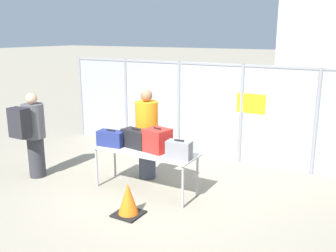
{
  "coord_description": "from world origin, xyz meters",
  "views": [
    {
      "loc": [
        3.23,
        -5.08,
        2.67
      ],
      "look_at": [
        -0.04,
        0.57,
        1.05
      ],
      "focal_mm": 40.0,
      "sensor_mm": 36.0,
      "label": 1
    }
  ],
  "objects_px": {
    "suitcase_black": "(136,139)",
    "security_worker_near": "(147,133)",
    "suitcase_red": "(157,140)",
    "utility_trailer": "(273,121)",
    "suitcase_grey": "(179,150)",
    "traffic_cone": "(128,200)",
    "suitcase_navy": "(111,138)",
    "inspection_table": "(145,154)",
    "traveler_hooded": "(32,132)"
  },
  "relations": [
    {
      "from": "security_worker_near",
      "to": "utility_trailer",
      "type": "bearing_deg",
      "value": -111.86
    },
    {
      "from": "suitcase_black",
      "to": "suitcase_grey",
      "type": "bearing_deg",
      "value": -9.71
    },
    {
      "from": "inspection_table",
      "to": "suitcase_navy",
      "type": "bearing_deg",
      "value": -173.81
    },
    {
      "from": "inspection_table",
      "to": "traveler_hooded",
      "type": "distance_m",
      "value": 2.25
    },
    {
      "from": "suitcase_black",
      "to": "security_worker_near",
      "type": "xyz_separation_m",
      "value": [
        -0.09,
        0.47,
        -0.03
      ]
    },
    {
      "from": "suitcase_black",
      "to": "suitcase_red",
      "type": "xyz_separation_m",
      "value": [
        0.45,
        -0.02,
        0.04
      ]
    },
    {
      "from": "suitcase_red",
      "to": "suitcase_grey",
      "type": "distance_m",
      "value": 0.51
    },
    {
      "from": "suitcase_grey",
      "to": "security_worker_near",
      "type": "bearing_deg",
      "value": 148.2
    },
    {
      "from": "suitcase_grey",
      "to": "security_worker_near",
      "type": "xyz_separation_m",
      "value": [
        -1.02,
        0.63,
        -0.01
      ]
    },
    {
      "from": "suitcase_black",
      "to": "suitcase_red",
      "type": "bearing_deg",
      "value": -2.01
    },
    {
      "from": "suitcase_grey",
      "to": "traffic_cone",
      "type": "bearing_deg",
      "value": -118.86
    },
    {
      "from": "suitcase_red",
      "to": "security_worker_near",
      "type": "xyz_separation_m",
      "value": [
        -0.53,
        0.49,
        -0.06
      ]
    },
    {
      "from": "traffic_cone",
      "to": "suitcase_grey",
      "type": "bearing_deg",
      "value": 61.14
    },
    {
      "from": "inspection_table",
      "to": "suitcase_black",
      "type": "distance_m",
      "value": 0.33
    },
    {
      "from": "inspection_table",
      "to": "suitcase_black",
      "type": "bearing_deg",
      "value": 162.29
    },
    {
      "from": "utility_trailer",
      "to": "traffic_cone",
      "type": "xyz_separation_m",
      "value": [
        -0.66,
        -5.65,
        -0.17
      ]
    },
    {
      "from": "security_worker_near",
      "to": "suitcase_navy",
      "type": "bearing_deg",
      "value": 55.51
    },
    {
      "from": "suitcase_grey",
      "to": "suitcase_navy",
      "type": "bearing_deg",
      "value": 179.45
    },
    {
      "from": "suitcase_grey",
      "to": "utility_trailer",
      "type": "bearing_deg",
      "value": 87.4
    },
    {
      "from": "suitcase_red",
      "to": "suitcase_grey",
      "type": "relative_size",
      "value": 1.08
    },
    {
      "from": "suitcase_grey",
      "to": "security_worker_near",
      "type": "height_order",
      "value": "security_worker_near"
    },
    {
      "from": "suitcase_red",
      "to": "traveler_hooded",
      "type": "bearing_deg",
      "value": -166.42
    },
    {
      "from": "suitcase_navy",
      "to": "suitcase_red",
      "type": "distance_m",
      "value": 0.89
    },
    {
      "from": "inspection_table",
      "to": "utility_trailer",
      "type": "relative_size",
      "value": 0.53
    },
    {
      "from": "suitcase_grey",
      "to": "utility_trailer",
      "type": "height_order",
      "value": "suitcase_grey"
    },
    {
      "from": "suitcase_red",
      "to": "suitcase_grey",
      "type": "bearing_deg",
      "value": -16.43
    },
    {
      "from": "suitcase_red",
      "to": "traveler_hooded",
      "type": "distance_m",
      "value": 2.46
    },
    {
      "from": "traffic_cone",
      "to": "security_worker_near",
      "type": "bearing_deg",
      "value": 112.41
    },
    {
      "from": "security_worker_near",
      "to": "suitcase_grey",
      "type": "bearing_deg",
      "value": 142.72
    },
    {
      "from": "suitcase_grey",
      "to": "utility_trailer",
      "type": "xyz_separation_m",
      "value": [
        0.22,
        4.86,
        -0.48
      ]
    },
    {
      "from": "inspection_table",
      "to": "suitcase_navy",
      "type": "relative_size",
      "value": 3.69
    },
    {
      "from": "suitcase_navy",
      "to": "traveler_hooded",
      "type": "xyz_separation_m",
      "value": [
        -1.51,
        -0.45,
        0.02
      ]
    },
    {
      "from": "suitcase_navy",
      "to": "traffic_cone",
      "type": "relative_size",
      "value": 0.98
    },
    {
      "from": "suitcase_grey",
      "to": "traveler_hooded",
      "type": "relative_size",
      "value": 0.26
    },
    {
      "from": "inspection_table",
      "to": "traveler_hooded",
      "type": "relative_size",
      "value": 1.14
    },
    {
      "from": "traveler_hooded",
      "to": "suitcase_black",
      "type": "bearing_deg",
      "value": 27.1
    },
    {
      "from": "inspection_table",
      "to": "traffic_cone",
      "type": "xyz_separation_m",
      "value": [
        0.27,
        -0.87,
        -0.44
      ]
    },
    {
      "from": "traveler_hooded",
      "to": "suitcase_grey",
      "type": "bearing_deg",
      "value": 18.66
    },
    {
      "from": "inspection_table",
      "to": "traffic_cone",
      "type": "height_order",
      "value": "inspection_table"
    },
    {
      "from": "suitcase_black",
      "to": "traffic_cone",
      "type": "height_order",
      "value": "suitcase_black"
    },
    {
      "from": "traveler_hooded",
      "to": "suitcase_red",
      "type": "bearing_deg",
      "value": 23.71
    },
    {
      "from": "suitcase_red",
      "to": "traffic_cone",
      "type": "xyz_separation_m",
      "value": [
        0.06,
        -0.93,
        -0.7
      ]
    },
    {
      "from": "security_worker_near",
      "to": "utility_trailer",
      "type": "distance_m",
      "value": 4.43
    },
    {
      "from": "utility_trailer",
      "to": "suitcase_red",
      "type": "bearing_deg",
      "value": -98.57
    },
    {
      "from": "security_worker_near",
      "to": "suitcase_red",
      "type": "bearing_deg",
      "value": 131.89
    },
    {
      "from": "traveler_hooded",
      "to": "traffic_cone",
      "type": "relative_size",
      "value": 3.17
    },
    {
      "from": "inspection_table",
      "to": "suitcase_navy",
      "type": "height_order",
      "value": "suitcase_navy"
    },
    {
      "from": "security_worker_near",
      "to": "suitcase_black",
      "type": "bearing_deg",
      "value": 94.74
    },
    {
      "from": "suitcase_black",
      "to": "traffic_cone",
      "type": "distance_m",
      "value": 1.26
    },
    {
      "from": "inspection_table",
      "to": "suitcase_red",
      "type": "bearing_deg",
      "value": 15.73
    }
  ]
}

